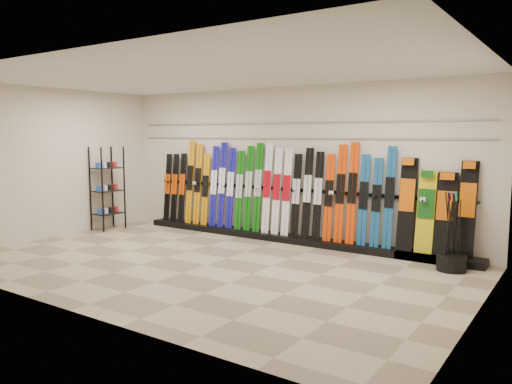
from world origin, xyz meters
The scene contains 13 objects.
floor centered at (0.00, 0.00, 0.00)m, with size 8.00×8.00×0.00m, color gray.
back_wall centered at (0.00, 2.50, 1.50)m, with size 8.00×8.00×0.00m, color beige.
left_wall centered at (-4.00, 0.00, 1.50)m, with size 5.00×5.00×0.00m, color beige.
right_wall centered at (4.00, 0.00, 1.50)m, with size 5.00×5.00×0.00m, color beige.
ceiling centered at (0.00, 0.00, 3.00)m, with size 8.00×8.00×0.00m, color silver.
ski_rack_base centered at (0.22, 2.28, 0.06)m, with size 8.00×0.40×0.12m, color black.
skis centered at (-0.43, 2.32, 0.96)m, with size 5.38×0.21×1.82m.
snowboards centered at (2.93, 2.35, 0.85)m, with size 1.24×0.24×1.57m.
accessory_rack centered at (-3.75, 1.17, 0.91)m, with size 0.40×0.60×1.81m, color black.
pole_bin centered at (3.32, 1.86, 0.12)m, with size 0.44×0.44×0.25m, color black.
ski_poles centered at (3.30, 1.91, 0.61)m, with size 0.24×0.31×1.18m.
slatwall_rail_0 centered at (0.00, 2.48, 2.00)m, with size 7.60×0.02×0.03m, color gray.
slatwall_rail_1 centered at (0.00, 2.48, 2.30)m, with size 7.60×0.02×0.03m, color gray.
Camera 1 is at (5.01, -5.98, 2.06)m, focal length 35.00 mm.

